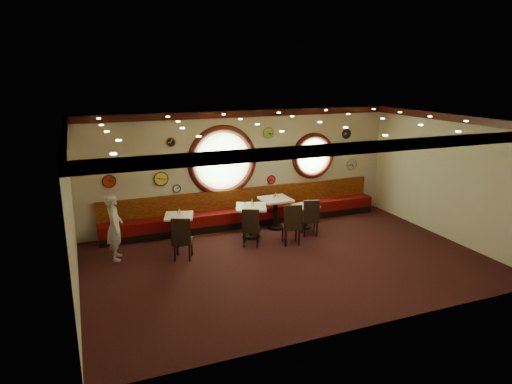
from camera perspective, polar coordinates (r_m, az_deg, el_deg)
name	(u,v)px	position (r m, az deg, el deg)	size (l,w,h in m)	color
floor	(288,261)	(10.63, 4.04, -8.64)	(9.00, 6.00, 0.00)	black
ceiling	(291,121)	(9.80, 4.38, 8.78)	(9.00, 6.00, 0.02)	#B39432
wall_back	(243,168)	(12.78, -1.65, 3.01)	(9.00, 0.02, 3.20)	beige
wall_front	(370,240)	(7.64, 14.06, -5.80)	(9.00, 0.02, 3.20)	beige
wall_left	(71,218)	(9.15, -22.14, -3.00)	(0.02, 6.00, 3.20)	beige
wall_right	(448,177)	(12.67, 22.87, 1.72)	(0.02, 6.00, 3.20)	beige
molding_back	(243,114)	(12.51, -1.62, 9.75)	(9.00, 0.10, 0.18)	#390F0A
molding_front	(374,147)	(7.29, 14.58, 5.50)	(9.00, 0.10, 0.18)	#390F0A
molding_left	(65,137)	(8.83, -22.77, 6.40)	(0.10, 6.00, 0.18)	#390F0A
molding_right	(453,118)	(12.41, 23.41, 8.50)	(0.10, 6.00, 0.18)	#390F0A
banquette_base	(247,222)	(12.93, -1.17, -3.75)	(8.00, 0.55, 0.20)	black
banquette_seat	(247,213)	(12.85, -1.18, -2.69)	(8.00, 0.55, 0.30)	#5A0708
banquette_back	(244,198)	(12.93, -1.53, -0.73)	(8.00, 0.10, 0.55)	#5D0B07
porthole_left_glass	(222,161)	(12.54, -4.23, 3.91)	(1.66, 1.66, 0.02)	#A1D17D
porthole_left_frame	(223,161)	(12.53, -4.21, 3.89)	(1.98, 1.98, 0.18)	#390F0A
porthole_left_ring	(223,161)	(12.50, -4.17, 3.87)	(1.61, 1.61, 0.03)	#C4852E
porthole_right_glass	(313,156)	(13.63, 7.10, 4.52)	(1.10, 1.10, 0.02)	#A1D17D
porthole_right_frame	(313,156)	(13.62, 7.13, 4.50)	(1.38, 1.38, 0.18)	#390F0A
porthole_right_ring	(313,156)	(13.60, 7.19, 4.48)	(1.09, 1.09, 0.03)	#C4852E
wall_clock_0	(346,134)	(14.07, 11.22, 7.14)	(0.28, 0.28, 0.03)	black
wall_clock_1	(109,181)	(12.04, -17.89, 1.28)	(0.32, 0.32, 0.03)	red
wall_clock_2	(268,133)	(12.86, 1.55, 7.38)	(0.30, 0.30, 0.03)	#82CA3F
wall_clock_3	(171,142)	(12.07, -10.62, 6.15)	(0.24, 0.24, 0.03)	black
wall_clock_4	(161,179)	(12.19, -11.79, 1.62)	(0.36, 0.36, 0.03)	yellow
wall_clock_5	(177,188)	(12.33, -9.89, 0.44)	(0.20, 0.20, 0.03)	white
wall_clock_6	(352,164)	(14.36, 11.87, 3.42)	(0.34, 0.34, 0.03)	silver
wall_clock_7	(271,180)	(13.14, 1.91, 1.55)	(0.24, 0.24, 0.03)	red
table_a	(179,226)	(11.62, -9.55, -4.17)	(0.85, 0.85, 0.76)	black
table_b	(251,218)	(11.90, -0.62, -3.22)	(0.99, 0.99, 0.85)	black
table_c	(276,209)	(12.58, 2.47, -2.18)	(0.80, 0.80, 0.86)	black
table_d	(306,213)	(12.72, 6.21, -2.67)	(0.69, 0.69, 0.65)	black
chair_a	(182,236)	(10.59, -9.24, -5.44)	(0.57, 0.57, 0.64)	black
chair_b	(251,225)	(11.24, -0.67, -4.13)	(0.55, 0.55, 0.62)	black
chair_c	(292,222)	(11.38, 4.53, -3.74)	(0.53, 0.53, 0.66)	black
chair_d	(311,215)	(12.05, 6.84, -2.89)	(0.52, 0.52, 0.62)	black
condiment_a_salt	(178,213)	(11.53, -9.74, -2.63)	(0.03, 0.03, 0.09)	silver
condiment_b_salt	(245,204)	(11.82, -1.39, -1.52)	(0.04, 0.04, 0.10)	silver
condiment_c_salt	(274,197)	(12.46, 2.26, -0.62)	(0.03, 0.03, 0.09)	#BCBCC0
condiment_d_salt	(304,203)	(12.60, 6.00, -1.42)	(0.04, 0.04, 0.11)	silver
condiment_a_pepper	(180,214)	(11.47, -9.44, -2.72)	(0.03, 0.03, 0.09)	silver
condiment_b_pepper	(253,204)	(11.78, -0.33, -1.52)	(0.04, 0.04, 0.11)	silver
condiment_c_pepper	(278,196)	(12.53, 2.75, -0.53)	(0.03, 0.03, 0.09)	#BABBBF
condiment_d_pepper	(306,203)	(12.62, 6.33, -1.43)	(0.04, 0.04, 0.10)	silver
condiment_a_bottle	(180,211)	(11.61, -9.54, -2.36)	(0.04, 0.04, 0.14)	#C6822E
condiment_b_bottle	(252,202)	(11.88, -0.51, -1.23)	(0.05, 0.05, 0.18)	gold
condiment_c_bottle	(276,194)	(12.62, 2.47, -0.31)	(0.04, 0.04, 0.14)	orange
condiment_d_bottle	(308,201)	(12.76, 6.54, -1.10)	(0.05, 0.05, 0.17)	gold
waiter	(115,227)	(10.95, -17.26, -4.18)	(0.57, 0.37, 1.56)	silver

